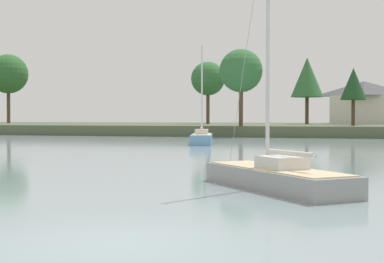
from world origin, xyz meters
TOP-DOWN VIEW (x-y plane):
  - ground_plane at (0.00, 0.00)m, footprint 499.50×499.50m
  - far_shore_bank at (0.00, 82.26)m, footprint 224.78×48.66m
  - sailboat_grey at (1.99, 8.84)m, footprint 5.96×6.52m
  - sailboat_skyblue at (-8.96, 40.14)m, footprint 3.52×7.73m
  - shore_tree_right at (-56.41, 80.48)m, footprint 7.18×7.18m
  - shore_tree_inland_c at (4.55, 67.30)m, footprint 3.44×3.44m
  - shore_tree_far_right at (-2.61, 82.24)m, footprint 5.21×5.21m
  - shore_tree_inland_b at (-9.13, 60.15)m, footprint 5.47×5.47m
  - shore_tree_center_right at (-18.63, 80.59)m, footprint 5.60×5.60m
  - cottage_hillside at (6.22, 85.69)m, footprint 11.42×7.84m

SIDE VIEW (x-z plane):
  - ground_plane at x=0.00m, z-range 0.00..0.00m
  - sailboat_grey at x=1.99m, z-range -5.06..5.50m
  - sailboat_skyblue at x=-8.96m, z-range -4.68..5.16m
  - far_shore_bank at x=0.00m, z-range 0.00..1.38m
  - cottage_hillside at x=6.22m, z-range 1.50..8.45m
  - shore_tree_inland_c at x=4.55m, z-range 3.01..10.63m
  - shore_tree_inland_b at x=-9.13m, z-range 3.47..13.19m
  - shore_tree_center_right at x=-18.63m, z-range 3.68..13.99m
  - shore_tree_far_right at x=-2.61m, z-range 3.50..14.21m
  - shore_tree_right at x=-56.41m, z-range 4.07..16.72m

